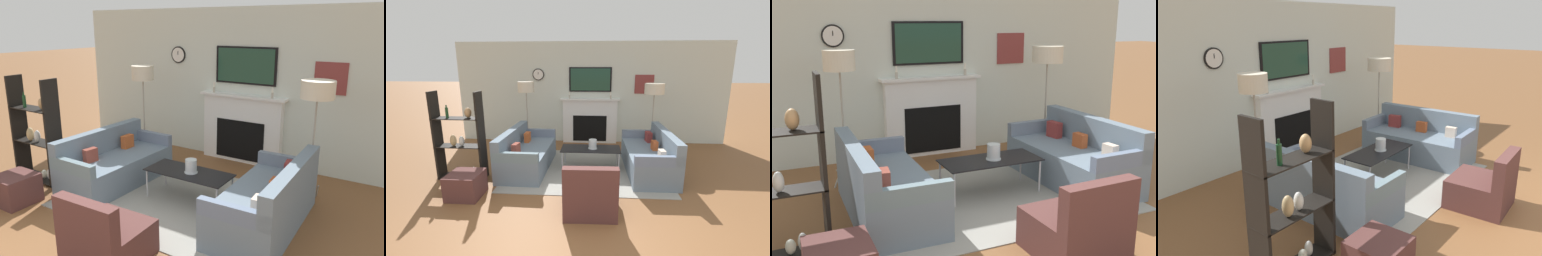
% 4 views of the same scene
% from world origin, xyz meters
% --- Properties ---
extents(fireplace_wall, '(7.29, 0.28, 2.70)m').
position_xyz_m(fireplace_wall, '(0.00, 4.57, 1.23)').
color(fireplace_wall, silver).
rests_on(fireplace_wall, ground_plane).
extents(area_rug, '(3.12, 2.28, 0.01)m').
position_xyz_m(area_rug, '(0.00, 2.53, 0.01)').
color(area_rug, gray).
rests_on(area_rug, ground_plane).
extents(couch_left, '(0.86, 1.80, 0.81)m').
position_xyz_m(couch_left, '(-1.26, 2.53, 0.29)').
color(couch_left, slate).
rests_on(couch_left, ground_plane).
extents(couch_right, '(0.87, 1.86, 0.84)m').
position_xyz_m(couch_right, '(1.26, 2.54, 0.30)').
color(couch_right, slate).
rests_on(couch_right, ground_plane).
extents(armchair, '(0.77, 0.77, 0.78)m').
position_xyz_m(armchair, '(0.11, 0.98, 0.26)').
color(armchair, '#532F2C').
rests_on(armchair, ground_plane).
extents(coffee_table, '(1.21, 0.53, 0.43)m').
position_xyz_m(coffee_table, '(0.07, 2.61, 0.40)').
color(coffee_table, black).
rests_on(coffee_table, ground_plane).
extents(hurricane_candle, '(0.18, 0.18, 0.19)m').
position_xyz_m(hurricane_candle, '(0.11, 2.61, 0.52)').
color(hurricane_candle, silver).
rests_on(hurricane_candle, coffee_table).
extents(floor_lamp_left, '(0.38, 0.38, 1.73)m').
position_xyz_m(floor_lamp_left, '(-1.49, 3.56, 1.57)').
color(floor_lamp_left, '#9E998E').
rests_on(floor_lamp_left, ground_plane).
extents(floor_lamp_right, '(0.45, 0.45, 1.70)m').
position_xyz_m(floor_lamp_right, '(1.49, 3.56, 1.55)').
color(floor_lamp_right, '#9E998E').
rests_on(floor_lamp_right, ground_plane).
extents(shelf_unit, '(0.88, 0.28, 1.64)m').
position_xyz_m(shelf_unit, '(-2.33, 1.97, 0.76)').
color(shelf_unit, black).
rests_on(shelf_unit, ground_plane).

